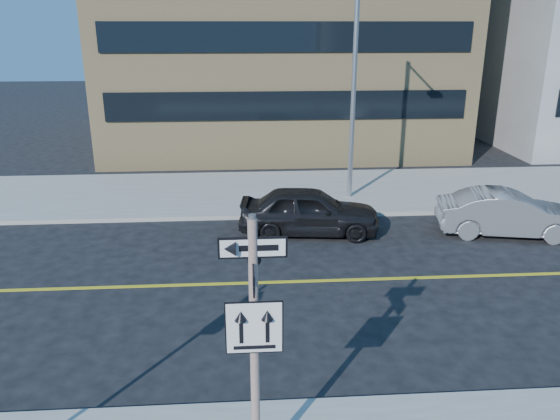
{
  "coord_description": "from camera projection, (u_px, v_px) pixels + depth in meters",
  "views": [
    {
      "loc": [
        -0.1,
        -9.13,
        6.53
      ],
      "look_at": [
        0.81,
        4.0,
        2.04
      ],
      "focal_mm": 35.0,
      "sensor_mm": 36.0,
      "label": 1
    }
  ],
  "objects": [
    {
      "name": "ground",
      "position": [
        253.0,
        374.0,
        10.73
      ],
      "size": [
        120.0,
        120.0,
        0.0
      ],
      "primitive_type": "plane",
      "color": "black",
      "rests_on": "ground"
    },
    {
      "name": "sign_pole",
      "position": [
        254.0,
        335.0,
        7.57
      ],
      "size": [
        0.92,
        0.92,
        4.06
      ],
      "color": "beige",
      "rests_on": "near_sidewalk"
    },
    {
      "name": "parked_car_a",
      "position": [
        309.0,
        211.0,
        17.75
      ],
      "size": [
        2.31,
        4.71,
        1.55
      ],
      "primitive_type": "imported",
      "rotation": [
        0.0,
        0.0,
        1.46
      ],
      "color": "black",
      "rests_on": "ground"
    },
    {
      "name": "parked_car_b",
      "position": [
        508.0,
        214.0,
        17.62
      ],
      "size": [
        2.38,
        4.63,
        1.45
      ],
      "primitive_type": "imported",
      "rotation": [
        0.0,
        0.0,
        1.37
      ],
      "color": "slate",
      "rests_on": "ground"
    },
    {
      "name": "streetlight_a",
      "position": [
        356.0,
        76.0,
        19.61
      ],
      "size": [
        0.55,
        2.25,
        8.0
      ],
      "color": "gray",
      "rests_on": "far_sidewalk"
    }
  ]
}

